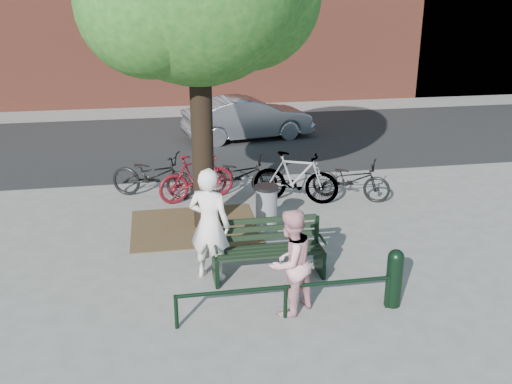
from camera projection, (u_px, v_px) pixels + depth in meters
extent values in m
plane|color=gray|center=(268.00, 277.00, 9.07)|extent=(90.00, 90.00, 0.00)
cube|color=brown|center=(195.00, 226.00, 10.94)|extent=(2.40, 2.00, 0.02)
cube|color=black|center=(212.00, 141.00, 16.93)|extent=(40.00, 7.00, 0.01)
cube|color=black|center=(215.00, 268.00, 8.85)|extent=(0.06, 0.52, 0.45)
cube|color=black|center=(213.00, 236.00, 8.91)|extent=(0.06, 0.06, 0.44)
cylinder|color=black|center=(216.00, 247.00, 8.62)|extent=(0.04, 0.36, 0.04)
cube|color=black|center=(320.00, 260.00, 9.13)|extent=(0.06, 0.52, 0.45)
cube|color=black|center=(317.00, 229.00, 9.19)|extent=(0.06, 0.06, 0.44)
cylinder|color=black|center=(322.00, 239.00, 8.90)|extent=(0.04, 0.36, 0.04)
cube|color=black|center=(268.00, 251.00, 8.92)|extent=(1.64, 0.46, 0.04)
cube|color=black|center=(266.00, 228.00, 9.03)|extent=(1.64, 0.03, 0.47)
cylinder|color=black|center=(176.00, 312.00, 7.63)|extent=(0.06, 0.06, 0.50)
cylinder|color=black|center=(285.00, 302.00, 7.87)|extent=(0.06, 0.06, 0.50)
cylinder|color=black|center=(388.00, 292.00, 8.12)|extent=(0.06, 0.06, 0.50)
cylinder|color=black|center=(286.00, 287.00, 7.80)|extent=(3.00, 0.06, 0.06)
cylinder|color=black|center=(202.00, 130.00, 10.32)|extent=(0.40, 0.40, 3.80)
sphere|color=#194E18|center=(150.00, 3.00, 9.07)|extent=(2.40, 2.40, 2.40)
imported|color=white|center=(209.00, 225.00, 8.75)|extent=(0.79, 0.70, 1.81)
imported|color=pink|center=(290.00, 262.00, 7.85)|extent=(0.95, 0.91, 1.54)
cylinder|color=black|center=(394.00, 281.00, 8.14)|extent=(0.24, 0.24, 0.76)
sphere|color=black|center=(396.00, 257.00, 8.01)|extent=(0.24, 0.24, 0.24)
cylinder|color=gray|center=(266.00, 210.00, 10.61)|extent=(0.40, 0.40, 0.84)
cylinder|color=black|center=(267.00, 187.00, 10.46)|extent=(0.44, 0.44, 0.06)
imported|color=black|center=(153.00, 175.00, 12.31)|extent=(2.01, 1.36, 1.00)
imported|color=#530B13|center=(197.00, 177.00, 12.14)|extent=(1.78, 0.96, 1.03)
imported|color=black|center=(239.00, 175.00, 12.50)|extent=(1.82, 1.11, 0.90)
imported|color=gray|center=(296.00, 177.00, 12.03)|extent=(1.87, 1.22, 1.10)
imported|color=black|center=(351.00, 179.00, 12.22)|extent=(1.76, 1.37, 0.89)
imported|color=gray|center=(248.00, 118.00, 17.01)|extent=(4.01, 2.00, 1.26)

